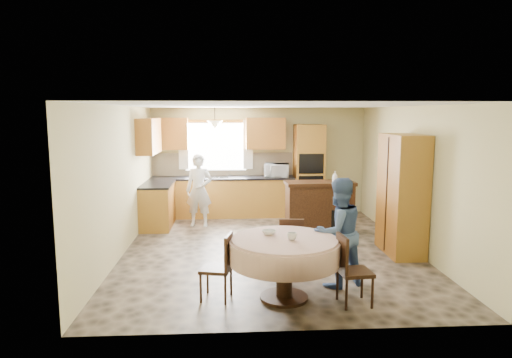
{
  "coord_description": "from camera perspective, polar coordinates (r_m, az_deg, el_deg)",
  "views": [
    {
      "loc": [
        -0.68,
        -7.7,
        2.38
      ],
      "look_at": [
        -0.22,
        0.3,
        1.22
      ],
      "focal_mm": 32.0,
      "sensor_mm": 36.0,
      "label": 1
    }
  ],
  "objects": [
    {
      "name": "microwave",
      "position": [
        10.49,
        2.59,
        1.1
      ],
      "size": [
        0.6,
        0.45,
        0.31
      ],
      "primitive_type": "imported",
      "rotation": [
        0.0,
        0.0,
        -0.14
      ],
      "color": "silver",
      "rests_on": "counter_back"
    },
    {
      "name": "oven_tower",
      "position": [
        10.63,
        6.61,
        1.08
      ],
      "size": [
        0.66,
        0.62,
        2.12
      ],
      "primitive_type": "cube",
      "color": "gold",
      "rests_on": "floor"
    },
    {
      "name": "sideboard",
      "position": [
        9.18,
        7.92,
        -3.72
      ],
      "size": [
        1.38,
        0.62,
        0.97
      ],
      "primitive_type": "cube",
      "rotation": [
        0.0,
        0.0,
        0.04
      ],
      "color": "#37200F",
      "rests_on": "floor"
    },
    {
      "name": "chair_left",
      "position": [
        5.93,
        -4.36,
        -10.49
      ],
      "size": [
        0.45,
        0.45,
        0.86
      ],
      "rotation": [
        0.0,
        0.0,
        -1.8
      ],
      "color": "#37200F",
      "rests_on": "floor"
    },
    {
      "name": "wall_cab_left",
      "position": [
        10.63,
        -10.78,
        5.59
      ],
      "size": [
        0.85,
        0.33,
        0.72
      ],
      "primitive_type": "cube",
      "color": "#CC7C33",
      "rests_on": "wall_back"
    },
    {
      "name": "wall_right",
      "position": [
        8.41,
        18.93,
        0.09
      ],
      "size": [
        0.02,
        6.0,
        2.5
      ],
      "primitive_type": "cube",
      "color": "tan",
      "rests_on": "floor"
    },
    {
      "name": "framed_picture",
      "position": [
        9.27,
        16.56,
        3.18
      ],
      "size": [
        0.06,
        0.57,
        0.47
      ],
      "color": "gold",
      "rests_on": "wall_right"
    },
    {
      "name": "floor",
      "position": [
        8.09,
        1.67,
        -8.85
      ],
      "size": [
        5.0,
        6.0,
        0.01
      ],
      "primitive_type": "cube",
      "color": "#705F4E",
      "rests_on": "ground"
    },
    {
      "name": "wall_left",
      "position": [
        7.99,
        -16.45,
        -0.2
      ],
      "size": [
        0.02,
        6.0,
        2.5
      ],
      "primitive_type": "cube",
      "color": "tan",
      "rests_on": "floor"
    },
    {
      "name": "oven_lower",
      "position": [
        10.37,
        6.88,
        -0.84
      ],
      "size": [
        0.56,
        0.01,
        0.45
      ],
      "primitive_type": "cube",
      "color": "black",
      "rests_on": "oven_tower"
    },
    {
      "name": "dining_table",
      "position": [
        5.89,
        3.58,
        -9.09
      ],
      "size": [
        1.41,
        1.41,
        0.8
      ],
      "color": "#37200F",
      "rests_on": "floor"
    },
    {
      "name": "bowl_table",
      "position": [
        6.0,
        1.64,
        -6.69
      ],
      "size": [
        0.2,
        0.2,
        0.06
      ],
      "primitive_type": "imported",
      "rotation": [
        0.0,
        0.0,
        -0.1
      ],
      "color": "#B2B2B2",
      "rests_on": "dining_table"
    },
    {
      "name": "wall_back",
      "position": [
        10.78,
        0.31,
        2.25
      ],
      "size": [
        5.0,
        0.02,
        2.5
      ],
      "primitive_type": "cube",
      "color": "tan",
      "rests_on": "floor"
    },
    {
      "name": "chair_back",
      "position": [
        6.79,
        4.38,
        -8.02
      ],
      "size": [
        0.4,
        0.4,
        0.87
      ],
      "rotation": [
        0.0,
        0.0,
        3.08
      ],
      "color": "#37200F",
      "rests_on": "floor"
    },
    {
      "name": "bowl_sideboard",
      "position": [
        9.02,
        5.59,
        -0.58
      ],
      "size": [
        0.28,
        0.28,
        0.05
      ],
      "primitive_type": "imported",
      "rotation": [
        0.0,
        0.0,
        0.36
      ],
      "color": "#B2B2B2",
      "rests_on": "sideboard"
    },
    {
      "name": "person_dining",
      "position": [
        6.39,
        10.26,
        -6.59
      ],
      "size": [
        0.89,
        0.8,
        1.51
      ],
      "primitive_type": "imported",
      "rotation": [
        0.0,
        0.0,
        3.51
      ],
      "color": "#3E5889",
      "rests_on": "floor"
    },
    {
      "name": "counter_left",
      "position": [
        9.73,
        -12.27,
        -0.67
      ],
      "size": [
        0.64,
        1.2,
        0.04
      ],
      "primitive_type": "cube",
      "color": "black",
      "rests_on": "base_cab_left"
    },
    {
      "name": "chair_right",
      "position": [
        5.87,
        11.61,
        -10.64
      ],
      "size": [
        0.42,
        0.42,
        0.9
      ],
      "rotation": [
        0.0,
        0.0,
        1.67
      ],
      "color": "#37200F",
      "rests_on": "floor"
    },
    {
      "name": "wall_cab_side",
      "position": [
        9.65,
        -13.25,
        5.26
      ],
      "size": [
        0.33,
        1.2,
        0.72
      ],
      "primitive_type": "cube",
      "color": "#CC7C33",
      "rests_on": "wall_left"
    },
    {
      "name": "oven_upper",
      "position": [
        10.3,
        6.93,
        1.91
      ],
      "size": [
        0.56,
        0.01,
        0.45
      ],
      "primitive_type": "cube",
      "color": "black",
      "rests_on": "oven_tower"
    },
    {
      "name": "cupboard",
      "position": [
        8.07,
        17.8,
        -1.87
      ],
      "size": [
        0.53,
        1.06,
        2.03
      ],
      "primitive_type": "cube",
      "color": "gold",
      "rests_on": "floor"
    },
    {
      "name": "base_cab_back",
      "position": [
        10.58,
        -4.19,
        -2.32
      ],
      "size": [
        3.3,
        0.6,
        0.88
      ],
      "primitive_type": "cube",
      "color": "gold",
      "rests_on": "floor"
    },
    {
      "name": "wall_front",
      "position": [
        4.88,
        4.81,
        -5.15
      ],
      "size": [
        5.0,
        0.02,
        2.5
      ],
      "primitive_type": "cube",
      "color": "tan",
      "rests_on": "floor"
    },
    {
      "name": "base_cab_left",
      "position": [
        9.81,
        -12.19,
        -3.33
      ],
      "size": [
        0.6,
        1.2,
        0.88
      ],
      "primitive_type": "cube",
      "color": "gold",
      "rests_on": "floor"
    },
    {
      "name": "ceiling",
      "position": [
        7.73,
        1.75,
        9.15
      ],
      "size": [
        5.0,
        6.0,
        0.01
      ],
      "primitive_type": "cube",
      "color": "white",
      "rests_on": "wall_back"
    },
    {
      "name": "curtain_left",
      "position": [
        10.71,
        -9.08,
        4.25
      ],
      "size": [
        0.22,
        0.02,
        1.15
      ],
      "primitive_type": "cube",
      "color": "white",
      "rests_on": "wall_back"
    },
    {
      "name": "pendant",
      "position": [
        10.21,
        -5.16,
        6.77
      ],
      "size": [
        0.36,
        0.36,
        0.18
      ],
      "primitive_type": "cone",
      "rotation": [
        3.14,
        0.0,
        0.0
      ],
      "color": "beige",
      "rests_on": "ceiling"
    },
    {
      "name": "cup_table",
      "position": [
        5.76,
        4.51,
        -7.17
      ],
      "size": [
        0.16,
        0.16,
        0.09
      ],
      "primitive_type": "imported",
      "rotation": [
        0.0,
        0.0,
        0.38
      ],
      "color": "#B2B2B2",
      "rests_on": "dining_table"
    },
    {
      "name": "backsplash",
      "position": [
        10.76,
        -4.21,
        1.84
      ],
      "size": [
        3.3,
        0.02,
        0.55
      ],
      "primitive_type": "cube",
      "color": "beige",
      "rests_on": "wall_back"
    },
    {
      "name": "window",
      "position": [
        10.71,
        -5.04,
        4.06
      ],
      "size": [
        1.4,
        0.03,
        1.1
      ],
      "primitive_type": "cube",
      "color": "white",
      "rests_on": "wall_back"
    },
    {
      "name": "curtain_right",
      "position": [
        10.66,
        -1.01,
        4.34
      ],
      "size": [
        0.22,
        0.02,
        1.15
      ],
      "primitive_type": "cube",
      "color": "white",
      "rests_on": "wall_back"
    },
    {
      "name": "space_heater",
      "position": [
        9.18,
        10.35,
        -5.26
      ],
      "size": [
        0.39,
        0.29,
        0.51
      ],
      "primitive_type": "cube",
      "rotation": [
        0.0,
        0.0,
        -0.1
      ],
      "color": "black",
      "rests_on": "floor"
    },
    {
      "name": "bottle_sideboard",
      "position": [
        9.14,
        9.84,
        0.13
      ],
      "size": [
        0.13,
        0.13,
        0.27
      ],
      "primitive_type": "imported",
      "rotation": [
        0.0,
        0.0,
        -0.32
      ],
      "color": "silver",
      "rests_on": "sideboard"
    },
    {
      "name": "counter_back",
      "position": [
        10.51,
        -4.22,
        0.14
      ],
      "size": [
        3.3,
        0.64,
        0.04
      ],
      "primitive_type": "cube",
      "color": "black",
      "rests_on": "base_cab_back"
    },
    {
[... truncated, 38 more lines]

